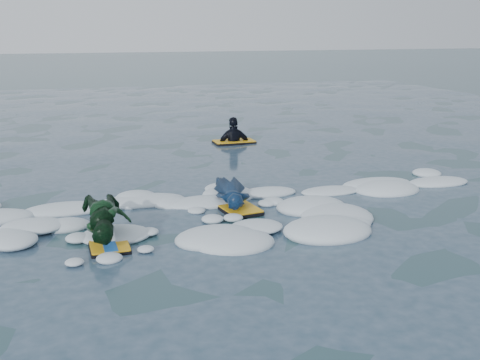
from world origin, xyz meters
name	(u,v)px	position (x,y,z in m)	size (l,w,h in m)	color
ground	(190,235)	(0.00, 0.00, 0.00)	(120.00, 120.00, 0.00)	#19343C
foam_band	(176,214)	(0.00, 1.03, 0.00)	(12.00, 3.10, 0.30)	white
prone_woman_unit	(232,194)	(0.94, 1.19, 0.19)	(0.76, 1.54, 0.38)	black
prone_child_unit	(106,221)	(-1.10, 0.11, 0.28)	(0.77, 1.43, 0.54)	black
waiting_rider_unit	(234,147)	(2.41, 6.21, -0.09)	(1.01, 0.57, 1.50)	black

